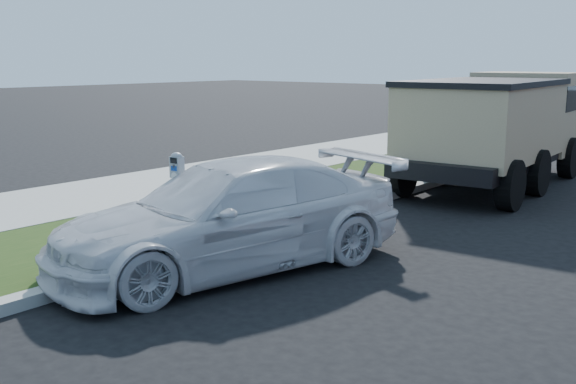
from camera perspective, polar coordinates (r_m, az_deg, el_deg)
The scene contains 5 objects.
ground at distance 7.99m, azimuth 3.15°, elevation -9.40°, with size 120.00×120.00×0.00m, color black.
streetside at distance 13.12m, azimuth -11.24°, elevation -1.07°, with size 6.12×50.00×0.15m.
parking_meter at distance 9.63m, azimuth -9.35°, elevation 1.06°, with size 0.20×0.14×1.39m.
white_wagon at distance 9.18m, azimuth -4.70°, elevation -1.95°, with size 2.04×5.01×1.45m, color silver.
dump_truck at distance 15.91m, azimuth 17.45°, elevation 5.61°, with size 2.94×6.51×2.49m.
Camera 1 is at (4.46, -6.01, 2.81)m, focal length 42.00 mm.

